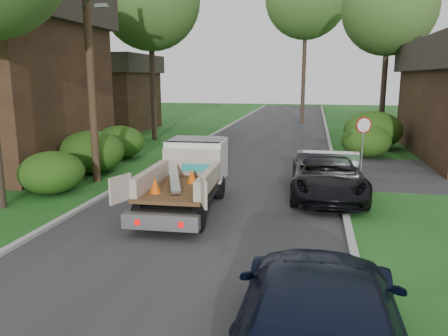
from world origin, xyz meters
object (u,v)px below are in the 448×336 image
tree_left_far (150,0)px  flatbed_truck (191,171)px  black_pickup (328,176)px  navy_suv (319,326)px  house_left_far (105,91)px  tree_right_far (389,8)px  stop_sign (363,132)px  utility_pole (89,50)px

tree_left_far → flatbed_truck: (6.62, -14.31, -7.86)m
black_pickup → navy_suv: navy_suv is taller
house_left_far → tree_right_far: (21.00, -2.00, 5.43)m
stop_sign → utility_pole: utility_pole is taller
house_left_far → tree_left_far: tree_left_far is taller
tree_left_far → tree_right_far: tree_left_far is taller
tree_right_far → navy_suv: 26.88m
tree_left_far → black_pickup: bearing=-48.4°
black_pickup → utility_pole: bearing=175.5°
black_pickup → stop_sign: bearing=69.0°
tree_left_far → flatbed_truck: size_ratio=2.21×
utility_pole → flatbed_truck: bearing=-26.5°
house_left_far → flatbed_truck: 23.15m
stop_sign → navy_suv: bearing=-97.8°
stop_sign → tree_right_far: size_ratio=0.22×
black_pickup → house_left_far: bearing=132.9°
stop_sign → navy_suv: size_ratio=0.42×
house_left_far → flatbed_truck: size_ratio=1.37×
utility_pole → tree_right_far: bearing=49.2°
utility_pole → navy_suv: size_ratio=1.70×
navy_suv → tree_right_far: bearing=-98.6°
house_left_far → flatbed_truck: bearing=-56.8°
utility_pole → black_pickup: 10.11m
stop_sign → tree_left_far: (-12.70, 8.00, 7.20)m
utility_pole → house_left_far: bearing=115.2°
tree_right_far → stop_sign: bearing=-101.8°
tree_left_far → flatbed_truck: tree_left_far is taller
tree_left_far → navy_suv: bearing=-64.5°
utility_pole → house_left_far: utility_pole is taller
tree_right_far → navy_suv: size_ratio=1.95×
tree_left_far → black_pickup: size_ratio=2.26×
tree_right_far → flatbed_truck: tree_right_far is taller
flatbed_truck → black_pickup: (4.48, 1.81, -0.37)m
tree_right_far → black_pickup: size_ratio=2.13×
utility_pole → tree_right_far: tree_right_far is taller
house_left_far → navy_suv: (16.72, -27.42, -2.19)m
house_left_far → black_pickup: (17.10, -17.50, -2.30)m
stop_sign → utility_pole: bearing=-159.4°
stop_sign → tree_right_far: bearing=78.2°
stop_sign → black_pickup: size_ratio=0.46×
utility_pole → tree_left_far: (-2.02, 12.02, 3.81)m
stop_sign → house_left_far: (-18.70, 13.00, 1.27)m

